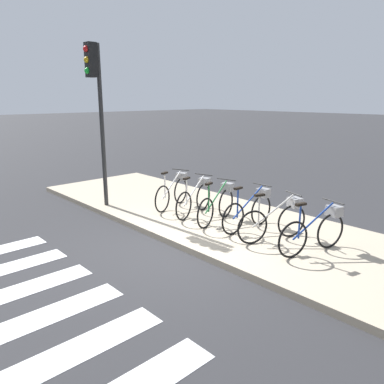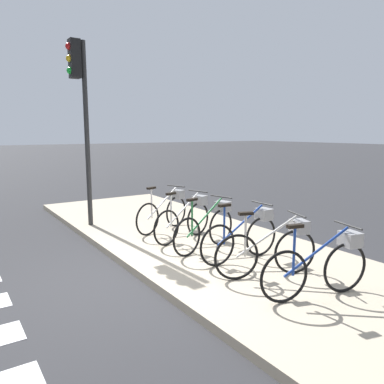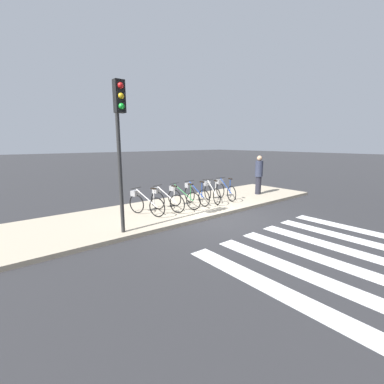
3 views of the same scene
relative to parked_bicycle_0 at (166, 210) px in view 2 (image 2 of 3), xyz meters
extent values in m
plane|color=#2D2D30|center=(1.91, -1.49, -0.54)|extent=(120.00, 120.00, 0.00)
cube|color=#B7A88E|center=(1.91, 0.14, -0.48)|extent=(12.12, 3.26, 0.12)
torus|color=black|center=(0.18, -0.50, -0.10)|extent=(0.25, 0.61, 0.64)
torus|color=black|center=(-0.12, 0.32, -0.10)|extent=(0.25, 0.61, 0.64)
cylinder|color=silver|center=(0.03, -0.09, 0.16)|extent=(0.33, 0.85, 0.54)
cylinder|color=silver|center=(0.14, -0.39, 0.19)|extent=(0.04, 0.04, 0.57)
cube|color=black|center=(0.14, -0.39, 0.49)|extent=(0.13, 0.21, 0.04)
cylinder|color=#262626|center=(-0.12, 0.32, 0.44)|extent=(0.44, 0.18, 0.02)
cube|color=gray|center=(-0.13, 0.37, 0.26)|extent=(0.29, 0.27, 0.18)
torus|color=black|center=(0.95, -0.53, -0.10)|extent=(0.22, 0.62, 0.64)
torus|color=black|center=(0.71, 0.31, -0.10)|extent=(0.22, 0.62, 0.64)
cylinder|color=silver|center=(0.83, -0.11, 0.16)|extent=(0.28, 0.87, 0.54)
cylinder|color=silver|center=(0.92, -0.41, 0.19)|extent=(0.04, 0.04, 0.57)
cube|color=black|center=(0.92, -0.41, 0.49)|extent=(0.12, 0.21, 0.04)
cylinder|color=#262626|center=(0.71, 0.31, 0.44)|extent=(0.45, 0.15, 0.02)
cube|color=gray|center=(0.69, 0.36, 0.26)|extent=(0.29, 0.26, 0.18)
torus|color=black|center=(1.64, -0.55, -0.10)|extent=(0.19, 0.63, 0.64)
torus|color=black|center=(1.43, 0.30, -0.10)|extent=(0.19, 0.63, 0.64)
cylinder|color=#267238|center=(1.53, -0.12, 0.16)|extent=(0.24, 0.87, 0.54)
cylinder|color=#267238|center=(1.61, -0.43, 0.19)|extent=(0.04, 0.04, 0.57)
cube|color=black|center=(1.61, -0.43, 0.49)|extent=(0.12, 0.21, 0.04)
cylinder|color=#262626|center=(1.43, 0.30, 0.44)|extent=(0.45, 0.13, 0.02)
cube|color=gray|center=(1.42, 0.35, 0.26)|extent=(0.28, 0.25, 0.18)
torus|color=black|center=(2.26, -0.41, -0.10)|extent=(0.04, 0.64, 0.64)
torus|color=black|center=(2.27, 0.46, -0.10)|extent=(0.04, 0.64, 0.64)
cylinder|color=navy|center=(2.26, 0.03, 0.16)|extent=(0.04, 0.89, 0.54)
cylinder|color=navy|center=(2.26, -0.29, 0.19)|extent=(0.03, 0.03, 0.57)
cube|color=black|center=(2.26, -0.29, 0.49)|extent=(0.07, 0.20, 0.04)
cylinder|color=#262626|center=(2.27, 0.46, 0.44)|extent=(0.46, 0.03, 0.02)
cube|color=gray|center=(2.27, 0.51, 0.26)|extent=(0.24, 0.20, 0.18)
torus|color=black|center=(2.82, -0.52, -0.10)|extent=(0.24, 0.62, 0.64)
torus|color=black|center=(3.10, 0.31, -0.10)|extent=(0.24, 0.62, 0.64)
cylinder|color=beige|center=(2.96, -0.11, 0.16)|extent=(0.32, 0.85, 0.54)
cylinder|color=beige|center=(2.86, -0.41, 0.19)|extent=(0.04, 0.04, 0.57)
cube|color=black|center=(2.86, -0.41, 0.49)|extent=(0.13, 0.21, 0.04)
cylinder|color=#262626|center=(3.10, 0.31, 0.44)|extent=(0.44, 0.17, 0.02)
cube|color=gray|center=(3.12, 0.35, 0.26)|extent=(0.29, 0.27, 0.18)
torus|color=black|center=(3.65, -0.51, -0.10)|extent=(0.19, 0.63, 0.64)
torus|color=black|center=(3.87, 0.34, -0.10)|extent=(0.19, 0.63, 0.64)
cylinder|color=navy|center=(3.76, -0.09, 0.16)|extent=(0.25, 0.87, 0.54)
cylinder|color=navy|center=(3.68, -0.40, 0.19)|extent=(0.04, 0.04, 0.57)
cube|color=black|center=(3.68, -0.40, 0.49)|extent=(0.12, 0.21, 0.04)
cylinder|color=#262626|center=(3.87, 0.34, 0.44)|extent=(0.45, 0.14, 0.02)
cube|color=gray|center=(3.88, 0.38, 0.26)|extent=(0.28, 0.25, 0.18)
cylinder|color=#2D2D2D|center=(-1.27, -1.14, 1.48)|extent=(0.10, 0.10, 3.79)
cube|color=black|center=(-1.27, -1.32, 3.00)|extent=(0.24, 0.20, 0.75)
sphere|color=red|center=(-1.27, -1.42, 3.22)|extent=(0.14, 0.14, 0.14)
sphere|color=gold|center=(-1.27, -1.42, 2.99)|extent=(0.14, 0.14, 0.14)
sphere|color=green|center=(-1.27, -1.42, 2.76)|extent=(0.14, 0.14, 0.14)
camera|label=1|loc=(6.76, -5.69, 2.19)|focal=35.00mm
camera|label=2|loc=(6.49, -3.70, 1.57)|focal=35.00mm
camera|label=3|loc=(-3.95, -7.36, 1.93)|focal=24.00mm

